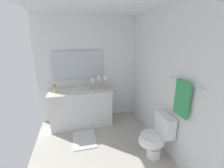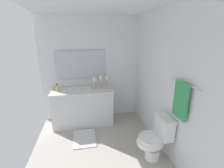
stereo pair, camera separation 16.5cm
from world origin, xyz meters
The scene contains 14 objects.
floor centered at (0.00, 0.00, -0.01)m, with size 2.63×2.33×0.02m, color #B2ADA3.
wall_back centered at (0.00, 1.16, 1.23)m, with size 2.63×0.04×2.45m, color white.
wall_left centered at (-1.32, 0.00, 1.23)m, with size 0.04×2.33×2.45m, color white.
vanity_cabinet centered at (-0.99, -0.24, 0.42)m, with size 0.58×1.37×0.83m.
sink_basin centered at (-0.99, -0.24, 0.79)m, with size 0.40×0.40×0.24m.
mirror centered at (-1.27, -0.24, 1.35)m, with size 0.02×1.12×0.64m, color silver.
candle_holder_tall centered at (-0.97, 0.32, 0.99)m, with size 0.09×0.09×0.29m.
candle_holder_short centered at (-1.00, 0.18, 1.00)m, with size 0.09×0.09×0.31m.
candle_holder_mid centered at (-1.00, 0.04, 0.97)m, with size 0.09×0.09×0.26m.
soap_bottle centered at (-0.97, -0.77, 0.91)m, with size 0.06×0.06×0.18m.
toilet centered at (0.37, 0.88, 0.37)m, with size 0.39×0.54×0.75m.
towel_bar centered at (0.61, 1.10, 1.36)m, with size 0.02×0.02×0.64m, color silver.
towel_near_vanity centered at (0.61, 1.09, 1.12)m, with size 0.28×0.03×0.52m, color #389E59.
bath_mat centered at (-0.37, -0.24, 0.01)m, with size 0.60×0.44×0.02m, color silver.
Camera 1 is at (2.27, -0.35, 1.92)m, focal length 24.34 mm.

